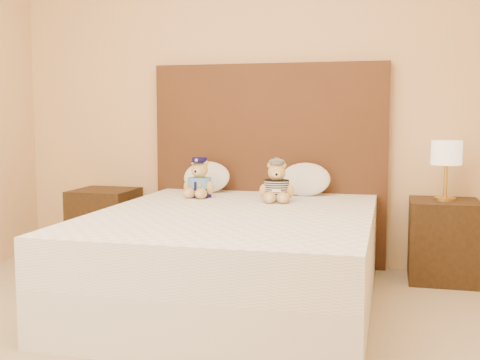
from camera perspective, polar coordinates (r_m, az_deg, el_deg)
name	(u,v)px	position (r m, az deg, el deg)	size (l,w,h in m)	color
bed	(235,257)	(3.62, -0.50, -7.30)	(1.60, 2.00, 0.55)	white
headboard	(268,165)	(4.52, 2.72, 1.46)	(1.75, 0.08, 1.50)	#4A2916
nightstand_left	(105,225)	(4.79, -12.69, -4.15)	(0.45, 0.45, 0.55)	#362311
nightstand_right	(443,241)	(4.30, 18.73, -5.47)	(0.45, 0.45, 0.55)	#362311
lamp	(446,156)	(4.23, 18.99, 2.17)	(0.20, 0.20, 0.40)	gold
teddy_police	(200,178)	(4.18, -3.85, 0.23)	(0.24, 0.23, 0.27)	#B48F46
teddy_prisoner	(277,182)	(3.95, 3.50, -0.15)	(0.24, 0.23, 0.27)	#B48F46
pillow_left	(207,176)	(4.46, -3.18, 0.42)	(0.35, 0.23, 0.25)	white
pillow_right	(305,178)	(4.30, 6.19, 0.22)	(0.36, 0.23, 0.25)	white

